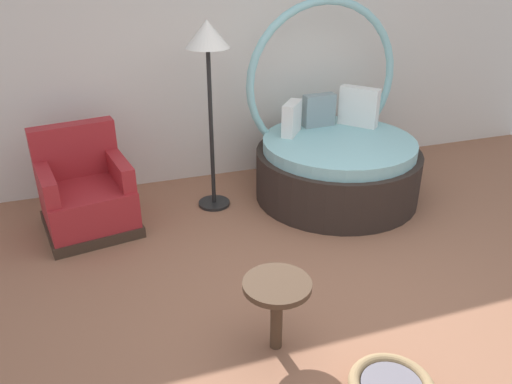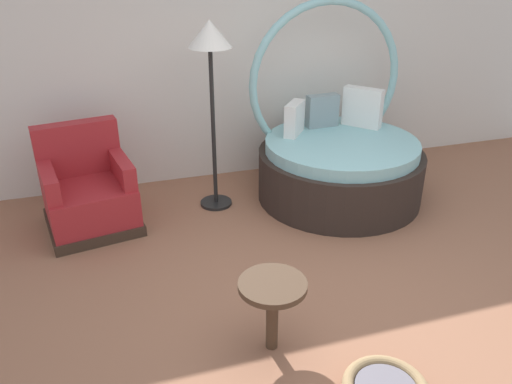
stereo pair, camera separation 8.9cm
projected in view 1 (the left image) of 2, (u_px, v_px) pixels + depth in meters
The scene contains 6 objects.
ground_plane at pixel (331, 299), 3.86m from camera, with size 8.00×8.00×0.02m, color #936047.
back_wall at pixel (234, 39), 5.37m from camera, with size 8.00×0.12×3.00m, color silver.
round_daybed at pixel (335, 158), 5.28m from camera, with size 1.69×1.69×1.95m.
red_armchair at pixel (86, 195), 4.69m from camera, with size 0.92×0.92×0.94m.
side_table at pixel (277, 294), 3.22m from camera, with size 0.44×0.44×0.52m.
floor_lamp at pixel (208, 53), 4.55m from camera, with size 0.40×0.40×1.82m.
Camera 1 is at (-1.52, -2.76, 2.44)m, focal length 35.68 mm.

